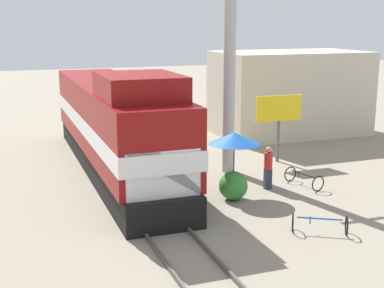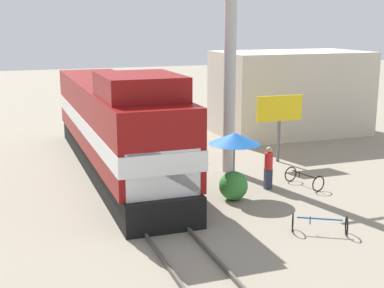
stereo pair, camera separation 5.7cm
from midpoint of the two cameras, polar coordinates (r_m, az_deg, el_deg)
ground_plane at (r=20.31m, az=-5.21°, el=-6.37°), size 120.00×120.00×0.00m
rail_near at (r=20.13m, az=-7.20°, el=-6.37°), size 0.08×34.79×0.15m
rail_far at (r=20.47m, az=-3.26°, el=-5.96°), size 0.08×34.79×0.15m
locomotive at (r=24.00m, az=-8.04°, el=1.85°), size 2.99×16.22×4.86m
utility_pole at (r=23.78m, az=4.12°, el=7.49°), size 1.80×0.55×8.84m
vendor_umbrella at (r=20.79m, az=4.64°, el=0.61°), size 2.02×2.02×2.51m
billboard_sign at (r=26.03m, az=9.37°, el=3.39°), size 2.41×0.12×3.25m
shrub_cluster at (r=20.60m, az=4.52°, el=-4.45°), size 1.12×1.12×1.12m
person_bystander at (r=21.95m, az=8.23°, el=-2.34°), size 0.34×0.34×1.77m
bicycle at (r=22.70m, az=11.94°, el=-3.62°), size 0.99×1.79×0.66m
bicycle_spare at (r=17.92m, az=13.52°, el=-8.27°), size 1.83×1.43×0.64m
building_block_distant at (r=33.06m, az=10.50°, el=5.39°), size 8.84×5.07×4.95m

